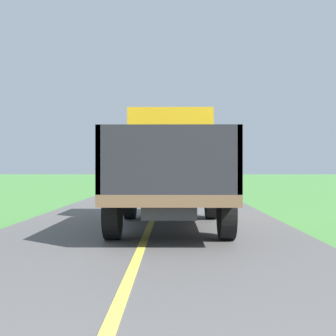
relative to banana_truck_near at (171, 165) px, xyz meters
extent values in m
cube|color=#2D2D30|center=(-0.01, -0.79, -0.80)|extent=(0.90, 5.51, 0.24)
cube|color=brown|center=(-0.01, -0.79, -0.60)|extent=(2.30, 5.80, 0.20)
cube|color=gold|center=(-0.01, 1.16, 0.45)|extent=(2.10, 1.90, 1.90)
cube|color=black|center=(-0.01, 2.11, 0.79)|extent=(1.78, 0.02, 0.76)
cube|color=#232328|center=(-1.12, -1.77, 0.05)|extent=(0.08, 3.85, 1.10)
cube|color=#232328|center=(1.10, -1.77, 0.05)|extent=(0.08, 3.85, 1.10)
cube|color=#232328|center=(-0.01, -3.65, 0.05)|extent=(2.30, 0.08, 1.10)
cube|color=#232328|center=(-0.01, 0.12, 0.05)|extent=(2.30, 0.08, 1.10)
cylinder|color=black|center=(-1.06, 1.01, -0.90)|extent=(0.28, 1.00, 1.00)
cylinder|color=black|center=(1.04, 1.01, -0.90)|extent=(0.28, 1.00, 1.00)
cylinder|color=black|center=(-1.06, -2.39, -0.90)|extent=(0.28, 1.00, 1.00)
cylinder|color=black|center=(1.04, -2.39, -0.90)|extent=(0.28, 1.00, 1.00)
ellipsoid|color=#A5CB1F|center=(-0.07, -1.68, -0.35)|extent=(0.58, 0.55, 0.52)
ellipsoid|color=#9FCB27|center=(0.10, -1.04, -0.28)|extent=(0.55, 0.54, 0.44)
ellipsoid|color=#A5B828|center=(0.58, -0.62, -0.03)|extent=(0.48, 0.48, 0.44)
ellipsoid|color=#9BBB23|center=(-0.17, -0.32, -0.03)|extent=(0.57, 0.63, 0.37)
ellipsoid|color=#A0C82E|center=(-0.50, -2.17, 0.04)|extent=(0.60, 0.63, 0.39)
ellipsoid|color=#9BBC29|center=(0.01, -2.10, 0.36)|extent=(0.56, 0.61, 0.47)
ellipsoid|color=#9FBD2D|center=(-0.62, -2.03, -0.03)|extent=(0.60, 0.66, 0.39)
ellipsoid|color=#A8BF2D|center=(0.67, -2.55, -0.28)|extent=(0.41, 0.51, 0.39)
ellipsoid|color=#9BC920|center=(0.26, -1.40, 0.31)|extent=(0.56, 0.59, 0.49)
ellipsoid|color=#A7B730|center=(0.27, -3.05, -0.29)|extent=(0.53, 0.64, 0.48)
ellipsoid|color=#9BBD26|center=(0.30, -2.87, 0.36)|extent=(0.46, 0.46, 0.46)
ellipsoid|color=#9ACC2F|center=(-0.58, -0.33, -0.30)|extent=(0.56, 0.54, 0.36)
ellipsoid|color=#B1CD2B|center=(0.83, -2.39, 0.36)|extent=(0.52, 0.59, 0.46)
ellipsoid|color=#B1C91E|center=(0.23, -0.32, 0.30)|extent=(0.44, 0.56, 0.38)
camera|label=1|loc=(0.06, -10.72, -0.08)|focal=48.27mm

